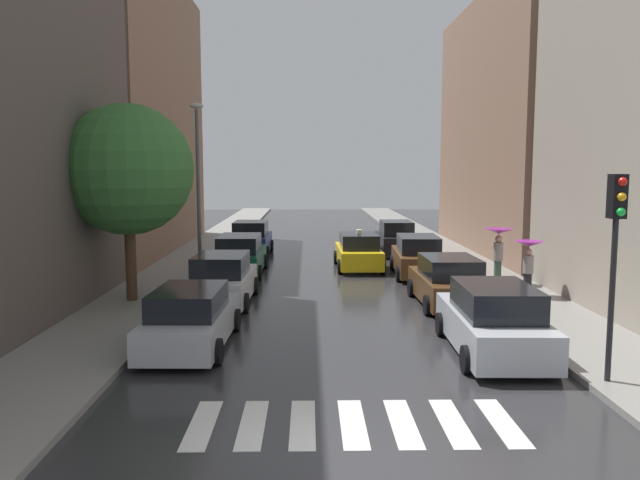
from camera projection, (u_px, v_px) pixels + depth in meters
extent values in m
cube|color=#2B2B2E|center=(323.00, 254.00, 33.42)|extent=(28.00, 72.00, 0.04)
cube|color=gray|center=(202.00, 253.00, 33.29)|extent=(3.00, 72.00, 0.15)
cube|color=gray|center=(444.00, 252.00, 33.53)|extent=(3.00, 72.00, 0.15)
cube|color=silver|center=(202.00, 424.00, 11.15)|extent=(0.45, 2.20, 0.01)
cube|color=silver|center=(253.00, 424.00, 11.16)|extent=(0.45, 2.20, 0.01)
cube|color=silver|center=(303.00, 424.00, 11.18)|extent=(0.45, 2.20, 0.01)
cube|color=silver|center=(353.00, 423.00, 11.20)|extent=(0.45, 2.20, 0.01)
cube|color=silver|center=(403.00, 423.00, 11.21)|extent=(0.45, 2.20, 0.01)
cube|color=silver|center=(452.00, 423.00, 11.23)|extent=(0.45, 2.20, 0.01)
cube|color=silver|center=(502.00, 422.00, 11.25)|extent=(0.45, 2.20, 0.01)
cube|color=#8C6B56|center=(120.00, 114.00, 33.69)|extent=(6.00, 17.16, 15.00)
cube|color=#8C6B56|center=(529.00, 128.00, 33.22)|extent=(6.00, 16.40, 13.41)
cube|color=#B2B7BF|center=(191.00, 325.00, 15.97)|extent=(1.96, 4.67, 0.76)
cube|color=black|center=(189.00, 301.00, 15.66)|extent=(1.68, 2.58, 0.62)
cylinder|color=black|center=(171.00, 320.00, 17.52)|extent=(0.24, 0.65, 0.64)
cylinder|color=black|center=(236.00, 320.00, 17.51)|extent=(0.24, 0.65, 0.64)
cylinder|color=black|center=(138.00, 352.00, 14.49)|extent=(0.24, 0.65, 0.64)
cylinder|color=black|center=(217.00, 352.00, 14.48)|extent=(0.24, 0.65, 0.64)
cube|color=silver|center=(222.00, 286.00, 21.14)|extent=(1.99, 4.43, 0.84)
cube|color=black|center=(221.00, 265.00, 20.84)|extent=(1.72, 2.45, 0.69)
cylinder|color=black|center=(203.00, 286.00, 22.62)|extent=(0.24, 0.65, 0.64)
cylinder|color=black|center=(255.00, 286.00, 22.61)|extent=(0.24, 0.65, 0.64)
cylinder|color=black|center=(186.00, 303.00, 19.74)|extent=(0.24, 0.65, 0.64)
cylinder|color=black|center=(245.00, 303.00, 19.73)|extent=(0.24, 0.65, 0.64)
cube|color=#0C4C2D|center=(240.00, 260.00, 26.95)|extent=(1.95, 4.75, 0.84)
cube|color=black|center=(239.00, 243.00, 26.62)|extent=(1.70, 2.62, 0.69)
cylinder|color=black|center=(224.00, 261.00, 28.52)|extent=(0.23, 0.64, 0.64)
cylinder|color=black|center=(265.00, 261.00, 28.54)|extent=(0.23, 0.64, 0.64)
cylinder|color=black|center=(212.00, 273.00, 25.42)|extent=(0.23, 0.64, 0.64)
cylinder|color=black|center=(259.00, 273.00, 25.44)|extent=(0.23, 0.64, 0.64)
cube|color=navy|center=(251.00, 243.00, 32.87)|extent=(1.97, 4.07, 0.89)
cube|color=black|center=(251.00, 228.00, 32.57)|extent=(1.70, 2.25, 0.73)
cylinder|color=black|center=(237.00, 246.00, 34.23)|extent=(0.23, 0.64, 0.64)
cylinder|color=black|center=(271.00, 246.00, 34.22)|extent=(0.23, 0.64, 0.64)
cylinder|color=black|center=(230.00, 252.00, 31.58)|extent=(0.23, 0.64, 0.64)
cylinder|color=black|center=(267.00, 252.00, 31.58)|extent=(0.23, 0.64, 0.64)
cube|color=#B2B7BF|center=(492.00, 329.00, 15.43)|extent=(2.06, 4.83, 0.87)
cube|color=black|center=(496.00, 300.00, 15.10)|extent=(1.77, 2.67, 0.71)
cylinder|color=black|center=(441.00, 324.00, 17.04)|extent=(0.24, 0.65, 0.64)
cylinder|color=black|center=(512.00, 324.00, 17.03)|extent=(0.24, 0.65, 0.64)
cylinder|color=black|center=(467.00, 359.00, 13.91)|extent=(0.24, 0.65, 0.64)
cylinder|color=black|center=(554.00, 360.00, 13.89)|extent=(0.24, 0.65, 0.64)
cube|color=brown|center=(448.00, 288.00, 20.83)|extent=(1.98, 4.39, 0.82)
cube|color=black|center=(450.00, 267.00, 20.53)|extent=(1.72, 2.42, 0.67)
cylinder|color=black|center=(412.00, 288.00, 22.26)|extent=(0.23, 0.64, 0.64)
cylinder|color=black|center=(465.00, 287.00, 22.32)|extent=(0.23, 0.64, 0.64)
cylinder|color=black|center=(428.00, 305.00, 19.40)|extent=(0.23, 0.64, 0.64)
cylinder|color=black|center=(489.00, 305.00, 19.47)|extent=(0.23, 0.64, 0.64)
cube|color=brown|center=(417.00, 261.00, 26.58)|extent=(2.05, 4.60, 0.85)
cube|color=black|center=(418.00, 244.00, 26.27)|extent=(1.73, 2.56, 0.70)
cylinder|color=black|center=(393.00, 263.00, 28.12)|extent=(0.25, 0.65, 0.64)
cylinder|color=black|center=(433.00, 263.00, 28.07)|extent=(0.25, 0.65, 0.64)
cylinder|color=black|center=(399.00, 274.00, 25.16)|extent=(0.25, 0.65, 0.64)
cylinder|color=black|center=(445.00, 274.00, 25.11)|extent=(0.25, 0.65, 0.64)
cube|color=black|center=(396.00, 243.00, 33.04)|extent=(1.79, 4.10, 0.89)
cube|color=black|center=(396.00, 228.00, 32.74)|extent=(1.57, 2.26, 0.73)
cylinder|color=black|center=(376.00, 245.00, 34.40)|extent=(0.22, 0.64, 0.64)
cylinder|color=black|center=(408.00, 245.00, 34.42)|extent=(0.22, 0.64, 0.64)
cylinder|color=black|center=(382.00, 252.00, 31.72)|extent=(0.22, 0.64, 0.64)
cylinder|color=black|center=(417.00, 252.00, 31.74)|extent=(0.22, 0.64, 0.64)
cube|color=yellow|center=(358.00, 256.00, 28.44)|extent=(1.92, 4.39, 0.80)
cube|color=black|center=(359.00, 241.00, 28.14)|extent=(1.66, 2.42, 0.65)
cube|color=#F2EDCC|center=(359.00, 232.00, 28.09)|extent=(0.21, 0.36, 0.18)
cylinder|color=black|center=(336.00, 257.00, 29.87)|extent=(0.23, 0.64, 0.64)
cylinder|color=black|center=(375.00, 257.00, 29.93)|extent=(0.23, 0.64, 0.64)
cylinder|color=black|center=(340.00, 267.00, 27.01)|extent=(0.23, 0.64, 0.64)
cylinder|color=black|center=(383.00, 266.00, 27.07)|extent=(0.23, 0.64, 0.64)
cylinder|color=black|center=(527.00, 284.00, 21.69)|extent=(0.28, 0.28, 0.78)
cylinder|color=gray|center=(528.00, 264.00, 21.61)|extent=(0.36, 0.36, 0.62)
sphere|color=tan|center=(529.00, 252.00, 21.56)|extent=(0.24, 0.24, 0.24)
cone|color=#8C1E8C|center=(529.00, 244.00, 21.53)|extent=(1.01, 1.01, 0.20)
cylinder|color=#333338|center=(529.00, 254.00, 21.57)|extent=(0.02, 0.02, 0.72)
cylinder|color=#38513D|center=(498.00, 272.00, 24.00)|extent=(0.28, 0.28, 0.88)
cylinder|color=gray|center=(498.00, 252.00, 23.91)|extent=(0.36, 0.36, 0.70)
sphere|color=tan|center=(499.00, 239.00, 23.86)|extent=(0.28, 0.28, 0.28)
cone|color=#8C1E8C|center=(499.00, 231.00, 23.82)|extent=(1.11, 1.11, 0.20)
cylinder|color=#333338|center=(499.00, 241.00, 23.87)|extent=(0.02, 0.02, 0.79)
cylinder|color=#513823|center=(131.00, 263.00, 20.87)|extent=(0.36, 0.36, 2.53)
sphere|color=#356E33|center=(128.00, 170.00, 20.51)|extent=(4.33, 4.33, 4.33)
cylinder|color=black|center=(612.00, 301.00, 12.82)|extent=(0.12, 0.12, 3.40)
cube|color=black|center=(617.00, 196.00, 12.58)|extent=(0.30, 0.30, 0.90)
sphere|color=red|center=(623.00, 182.00, 12.36)|extent=(0.18, 0.18, 0.18)
sphere|color=#F2A519|center=(622.00, 197.00, 12.40)|extent=(0.18, 0.18, 0.18)
sphere|color=green|center=(621.00, 212.00, 12.43)|extent=(0.18, 0.18, 0.18)
cylinder|color=#595B60|center=(198.00, 191.00, 26.90)|extent=(0.16, 0.16, 6.90)
ellipsoid|color=beige|center=(197.00, 106.00, 26.49)|extent=(0.60, 0.28, 0.24)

